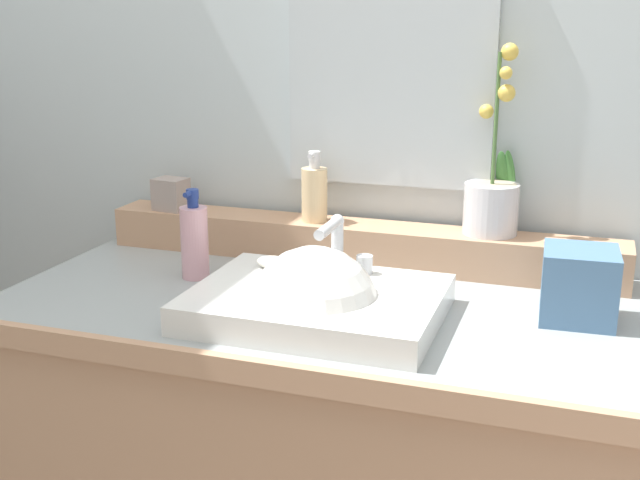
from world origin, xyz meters
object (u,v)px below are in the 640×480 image
at_px(potted_plant, 492,196).
at_px(lotion_bottle, 194,240).
at_px(trinket_box, 171,194).
at_px(sink_basin, 315,308).
at_px(tissue_box, 579,285).
at_px(soap_bar, 274,262).
at_px(soap_dispenser, 314,193).

relative_size(potted_plant, lotion_bottle, 2.07).
bearing_deg(trinket_box, sink_basin, -28.21).
bearing_deg(tissue_box, lotion_bottle, -179.39).
height_order(trinket_box, lotion_bottle, lotion_bottle).
xyz_separation_m(trinket_box, lotion_bottle, (0.16, -0.20, -0.05)).
relative_size(sink_basin, lotion_bottle, 2.35).
distance_m(lotion_bottle, tissue_box, 0.77).
height_order(soap_bar, potted_plant, potted_plant).
bearing_deg(potted_plant, soap_bar, -144.79).
bearing_deg(trinket_box, soap_bar, -26.42).
bearing_deg(sink_basin, tissue_box, 19.01).
bearing_deg(potted_plant, sink_basin, -124.83).
bearing_deg(soap_dispenser, sink_basin, -70.56).
bearing_deg(soap_dispenser, soap_bar, -89.45).
distance_m(sink_basin, potted_plant, 0.48).
relative_size(soap_bar, tissue_box, 0.53).
distance_m(soap_bar, lotion_bottle, 0.20).
relative_size(soap_bar, soap_dispenser, 0.45).
relative_size(sink_basin, tissue_box, 3.39).
distance_m(soap_bar, tissue_box, 0.57).
bearing_deg(lotion_bottle, potted_plant, 21.61).
height_order(sink_basin, soap_dispenser, soap_dispenser).
height_order(sink_basin, potted_plant, potted_plant).
relative_size(soap_bar, potted_plant, 0.18).
xyz_separation_m(trinket_box, tissue_box, (0.93, -0.19, -0.06)).
xyz_separation_m(potted_plant, tissue_box, (0.19, -0.22, -0.10)).
bearing_deg(lotion_bottle, soap_bar, -12.13).
relative_size(sink_basin, trinket_box, 5.92).
height_order(soap_dispenser, tissue_box, soap_dispenser).
bearing_deg(soap_bar, soap_dispenser, 90.55).
xyz_separation_m(sink_basin, trinket_box, (-0.48, 0.34, 0.10)).
xyz_separation_m(potted_plant, lotion_bottle, (-0.58, -0.23, -0.09)).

